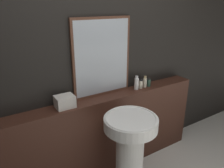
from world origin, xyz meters
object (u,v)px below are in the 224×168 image
(conditioner_bottle, at_px, (141,84))
(body_wash_bottle, at_px, (149,83))
(towel_stack, at_px, (65,102))
(lotion_bottle, at_px, (145,82))
(mirror, at_px, (102,58))
(pedestal_sink, at_px, (130,147))
(shampoo_bottle, at_px, (136,83))

(conditioner_bottle, distance_m, body_wash_bottle, 0.12)
(towel_stack, height_order, body_wash_bottle, towel_stack)
(lotion_bottle, bearing_deg, body_wash_bottle, -0.00)
(mirror, xyz_separation_m, towel_stack, (-0.47, -0.09, -0.36))
(towel_stack, bearing_deg, body_wash_bottle, 0.00)
(pedestal_sink, bearing_deg, shampoo_bottle, 47.23)
(body_wash_bottle, bearing_deg, mirror, 171.56)
(conditioner_bottle, bearing_deg, pedestal_sink, -137.06)
(shampoo_bottle, bearing_deg, body_wash_bottle, 0.00)
(shampoo_bottle, xyz_separation_m, conditioner_bottle, (0.07, 0.00, -0.02))
(shampoo_bottle, height_order, lotion_bottle, shampoo_bottle)
(lotion_bottle, bearing_deg, towel_stack, -180.00)
(pedestal_sink, relative_size, lotion_bottle, 6.47)
(towel_stack, height_order, conditioner_bottle, towel_stack)
(pedestal_sink, distance_m, towel_stack, 0.78)
(conditioner_bottle, xyz_separation_m, body_wash_bottle, (0.12, 0.00, -0.01))
(pedestal_sink, height_order, lotion_bottle, lotion_bottle)
(pedestal_sink, relative_size, body_wash_bottle, 8.93)
(mirror, height_order, conditioner_bottle, mirror)
(shampoo_bottle, height_order, body_wash_bottle, shampoo_bottle)
(pedestal_sink, relative_size, mirror, 1.09)
(shampoo_bottle, distance_m, body_wash_bottle, 0.19)
(towel_stack, distance_m, conditioner_bottle, 0.95)
(mirror, relative_size, towel_stack, 4.58)
(shampoo_bottle, relative_size, body_wash_bottle, 1.62)
(pedestal_sink, height_order, body_wash_bottle, body_wash_bottle)
(pedestal_sink, height_order, towel_stack, towel_stack)
(body_wash_bottle, bearing_deg, pedestal_sink, -143.63)
(towel_stack, bearing_deg, lotion_bottle, 0.00)
(body_wash_bottle, bearing_deg, conditioner_bottle, 180.00)
(pedestal_sink, height_order, conditioner_bottle, conditioner_bottle)
(mirror, xyz_separation_m, conditioner_bottle, (0.47, -0.09, -0.36))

